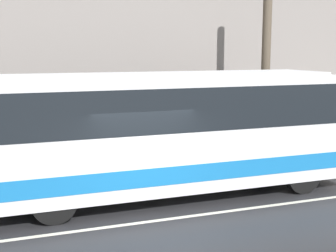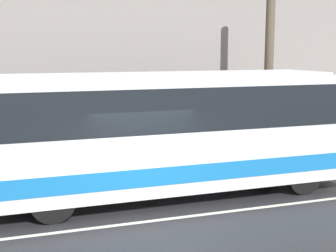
% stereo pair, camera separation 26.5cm
% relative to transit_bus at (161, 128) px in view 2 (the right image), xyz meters
% --- Properties ---
extents(ground_plane, '(60.00, 60.00, 0.00)m').
position_rel_transit_bus_xyz_m(ground_plane, '(-0.86, -1.72, -1.87)').
color(ground_plane, '#262628').
extents(sidewalk, '(60.00, 3.12, 0.16)m').
position_rel_transit_bus_xyz_m(sidewalk, '(-0.86, 3.84, -1.79)').
color(sidewalk, '#A09E99').
rests_on(sidewalk, ground_plane).
extents(building_facade, '(60.00, 0.35, 9.65)m').
position_rel_transit_bus_xyz_m(building_facade, '(-0.86, 5.54, 2.79)').
color(building_facade, gray).
rests_on(building_facade, ground_plane).
extents(lane_stripe, '(54.00, 0.14, 0.01)m').
position_rel_transit_bus_xyz_m(lane_stripe, '(-0.86, -1.72, -1.86)').
color(lane_stripe, beige).
rests_on(lane_stripe, ground_plane).
extents(transit_bus, '(10.73, 2.48, 3.32)m').
position_rel_transit_bus_xyz_m(transit_bus, '(0.00, 0.00, 0.00)').
color(transit_bus, white).
rests_on(transit_bus, ground_plane).
extents(utility_pole_near, '(0.31, 0.31, 6.71)m').
position_rel_transit_bus_xyz_m(utility_pole_near, '(4.95, 2.91, 1.65)').
color(utility_pole_near, brown).
rests_on(utility_pole_near, sidewalk).
extents(pedestrian_waiting, '(0.36, 0.36, 1.51)m').
position_rel_transit_bus_xyz_m(pedestrian_waiting, '(-3.57, 3.16, -1.01)').
color(pedestrian_waiting, '#333338').
rests_on(pedestrian_waiting, sidewalk).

